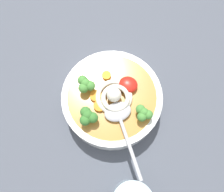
% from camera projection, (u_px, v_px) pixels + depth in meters
% --- Properties ---
extents(table_slab, '(1.32, 1.32, 0.04)m').
position_uv_depth(table_slab, '(104.00, 94.00, 0.63)').
color(table_slab, '#474C56').
rests_on(table_slab, ground).
extents(soup_bowl, '(0.23, 0.23, 0.07)m').
position_uv_depth(soup_bowl, '(112.00, 100.00, 0.57)').
color(soup_bowl, white).
rests_on(soup_bowl, table_slab).
extents(noodle_pile, '(0.09, 0.09, 0.04)m').
position_uv_depth(noodle_pile, '(114.00, 97.00, 0.53)').
color(noodle_pile, silver).
rests_on(noodle_pile, soup_bowl).
extents(soup_spoon, '(0.14, 0.15, 0.02)m').
position_uv_depth(soup_spoon, '(120.00, 118.00, 0.52)').
color(soup_spoon, '#B7B7BC').
rests_on(soup_spoon, soup_bowl).
extents(chili_sauce_dollop, '(0.04, 0.04, 0.02)m').
position_uv_depth(chili_sauce_dollop, '(128.00, 85.00, 0.54)').
color(chili_sauce_dollop, red).
rests_on(chili_sauce_dollop, soup_bowl).
extents(broccoli_floret_beside_chili, '(0.04, 0.03, 0.03)m').
position_uv_depth(broccoli_floret_beside_chili, '(144.00, 113.00, 0.51)').
color(broccoli_floret_beside_chili, '#7A9E60').
rests_on(broccoli_floret_beside_chili, soup_bowl).
extents(broccoli_floret_left, '(0.05, 0.04, 0.04)m').
position_uv_depth(broccoli_floret_left, '(87.00, 116.00, 0.51)').
color(broccoli_floret_left, '#7A9E60').
rests_on(broccoli_floret_left, soup_bowl).
extents(broccoli_floret_right, '(0.04, 0.04, 0.03)m').
position_uv_depth(broccoli_floret_right, '(86.00, 84.00, 0.53)').
color(broccoli_floret_right, '#7A9E60').
rests_on(broccoli_floret_right, soup_bowl).
extents(carrot_slice_center, '(0.03, 0.03, 0.01)m').
position_uv_depth(carrot_slice_center, '(97.00, 96.00, 0.54)').
color(carrot_slice_center, orange).
rests_on(carrot_slice_center, soup_bowl).
extents(carrot_slice_near_spoon, '(0.02, 0.02, 0.01)m').
position_uv_depth(carrot_slice_near_spoon, '(107.00, 76.00, 0.55)').
color(carrot_slice_near_spoon, orange).
rests_on(carrot_slice_near_spoon, soup_bowl).
extents(carrot_slice_rear, '(0.03, 0.03, 0.01)m').
position_uv_depth(carrot_slice_rear, '(100.00, 106.00, 0.53)').
color(carrot_slice_rear, orange).
rests_on(carrot_slice_rear, soup_bowl).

